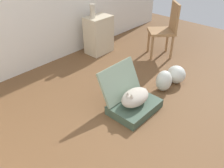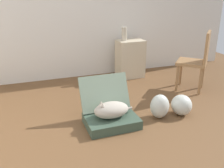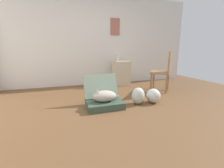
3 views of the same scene
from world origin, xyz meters
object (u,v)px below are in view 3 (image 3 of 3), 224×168
plastic_bag_clear (153,96)px  side_table (121,73)px  vase_tall (117,57)px  chair (164,70)px  cat (104,96)px  suitcase_base (104,104)px  plastic_bag_white (138,96)px

plastic_bag_clear → side_table: bearing=90.7°
vase_tall → chair: bearing=-49.9°
chair → cat: bearing=-25.4°
side_table → suitcase_base: bearing=-120.6°
cat → side_table: 1.93m
cat → plastic_bag_white: (0.68, -0.02, -0.06)m
plastic_bag_clear → chair: size_ratio=0.29×
suitcase_base → plastic_bag_white: (0.67, -0.02, 0.10)m
plastic_bag_clear → vase_tall: bearing=94.8°
plastic_bag_white → vase_tall: (0.18, 1.68, 0.67)m
cat → side_table: side_table is taller
side_table → plastic_bag_white: bearing=-100.4°
suitcase_base → side_table: side_table is taller
cat → plastic_bag_white: cat is taller
suitcase_base → plastic_bag_clear: plastic_bag_clear is taller
suitcase_base → plastic_bag_white: bearing=-1.5°
suitcase_base → plastic_bag_white: size_ratio=1.99×
suitcase_base → plastic_bag_clear: bearing=-2.4°
side_table → vase_tall: bearing=174.7°
suitcase_base → vase_tall: vase_tall is taller
suitcase_base → plastic_bag_clear: (1.00, -0.04, 0.08)m
vase_tall → plastic_bag_white: bearing=-96.1°
suitcase_base → chair: (1.72, 0.64, 0.48)m
vase_tall → chair: (0.86, -1.02, -0.30)m
plastic_bag_white → plastic_bag_clear: 0.33m
side_table → chair: 1.27m
suitcase_base → chair: size_ratio=0.65×
plastic_bag_white → side_table: size_ratio=0.46×
plastic_bag_white → vase_tall: size_ratio=1.32×
side_table → vase_tall: (-0.12, 0.01, 0.48)m
cat → chair: size_ratio=0.52×
plastic_bag_clear → side_table: size_ratio=0.41×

